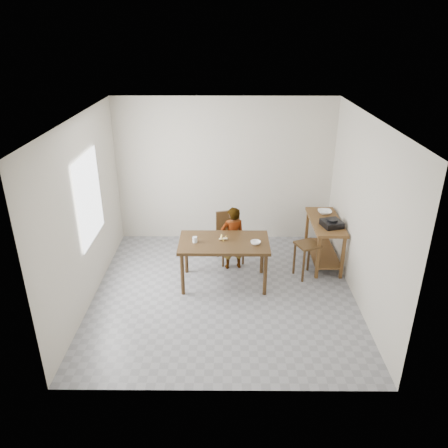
{
  "coord_description": "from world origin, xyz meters",
  "views": [
    {
      "loc": [
        0.04,
        -5.75,
        3.79
      ],
      "look_at": [
        0.0,
        0.4,
        1.0
      ],
      "focal_mm": 35.0,
      "sensor_mm": 36.0,
      "label": 1
    }
  ],
  "objects_px": {
    "child": "(233,238)",
    "dining_chair": "(230,238)",
    "dining_table": "(224,262)",
    "prep_counter": "(324,242)",
    "stool": "(306,260)"
  },
  "relations": [
    {
      "from": "dining_chair",
      "to": "prep_counter",
      "type": "bearing_deg",
      "value": -16.35
    },
    {
      "from": "dining_table",
      "to": "prep_counter",
      "type": "height_order",
      "value": "prep_counter"
    },
    {
      "from": "child",
      "to": "dining_chair",
      "type": "xyz_separation_m",
      "value": [
        -0.04,
        0.25,
        -0.12
      ]
    },
    {
      "from": "dining_chair",
      "to": "dining_table",
      "type": "bearing_deg",
      "value": -112.79
    },
    {
      "from": "dining_table",
      "to": "prep_counter",
      "type": "relative_size",
      "value": 1.17
    },
    {
      "from": "dining_table",
      "to": "stool",
      "type": "distance_m",
      "value": 1.37
    },
    {
      "from": "child",
      "to": "stool",
      "type": "height_order",
      "value": "child"
    },
    {
      "from": "child",
      "to": "stool",
      "type": "distance_m",
      "value": 1.26
    },
    {
      "from": "dining_table",
      "to": "dining_chair",
      "type": "xyz_separation_m",
      "value": [
        0.11,
        0.75,
        0.06
      ]
    },
    {
      "from": "child",
      "to": "dining_chair",
      "type": "distance_m",
      "value": 0.28
    },
    {
      "from": "dining_chair",
      "to": "stool",
      "type": "distance_m",
      "value": 1.35
    },
    {
      "from": "prep_counter",
      "to": "dining_chair",
      "type": "bearing_deg",
      "value": 178.24
    },
    {
      "from": "prep_counter",
      "to": "stool",
      "type": "bearing_deg",
      "value": -128.21
    },
    {
      "from": "dining_table",
      "to": "stool",
      "type": "bearing_deg",
      "value": 9.63
    },
    {
      "from": "prep_counter",
      "to": "stool",
      "type": "xyz_separation_m",
      "value": [
        -0.37,
        -0.47,
        -0.1
      ]
    }
  ]
}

